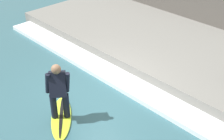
# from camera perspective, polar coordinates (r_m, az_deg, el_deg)

# --- Properties ---
(ground_plane) EXTENTS (28.00, 28.00, 0.00)m
(ground_plane) POSITION_cam_1_polar(r_m,az_deg,el_deg) (8.74, -2.50, -5.18)
(ground_plane) COLOR #335B66
(concrete_ledge) EXTENTS (4.40, 12.39, 0.42)m
(concrete_ledge) POSITION_cam_1_polar(r_m,az_deg,el_deg) (10.99, 11.67, 3.71)
(concrete_ledge) COLOR slate
(concrete_ledge) RESTS_ON ground_plane
(back_wall) EXTENTS (0.50, 13.00, 1.67)m
(back_wall) POSITION_cam_1_polar(r_m,az_deg,el_deg) (12.69, 18.52, 9.70)
(back_wall) COLOR #544F49
(back_wall) RESTS_ON ground_plane
(wave_foam_crest) EXTENTS (0.78, 11.77, 0.14)m
(wave_foam_crest) POSITION_cam_1_polar(r_m,az_deg,el_deg) (9.29, 2.22, -2.17)
(wave_foam_crest) COLOR silver
(wave_foam_crest) RESTS_ON ground_plane
(surfboard_riding) EXTENTS (1.48, 1.67, 0.07)m
(surfboard_riding) POSITION_cam_1_polar(r_m,az_deg,el_deg) (8.15, -9.26, -8.53)
(surfboard_riding) COLOR #BFE02D
(surfboard_riding) RESTS_ON ground_plane
(surfer_riding) EXTENTS (0.58, 0.58, 1.53)m
(surfer_riding) POSITION_cam_1_polar(r_m,az_deg,el_deg) (7.62, -9.81, -3.46)
(surfer_riding) COLOR black
(surfer_riding) RESTS_ON surfboard_riding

